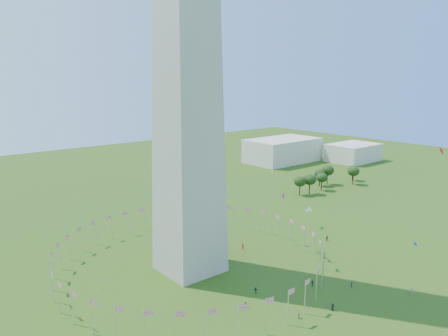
{
  "coord_description": "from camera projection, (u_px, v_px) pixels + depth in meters",
  "views": [
    {
      "loc": [
        -72.35,
        -52.81,
        58.43
      ],
      "look_at": [
        1.03,
        35.0,
        34.25
      ],
      "focal_mm": 35.0,
      "sensor_mm": 36.0,
      "label": 1
    }
  ],
  "objects": [
    {
      "name": "flag_ring",
      "position": [
        190.0,
        255.0,
        133.73
      ],
      "size": [
        80.24,
        80.24,
        9.0
      ],
      "color": "silver",
      "rests_on": "ground"
    },
    {
      "name": "crowd",
      "position": [
        341.0,
        330.0,
        100.78
      ],
      "size": [
        97.82,
        78.76,
        1.95
      ],
      "color": "slate",
      "rests_on": "ground"
    },
    {
      "name": "kites_aloft",
      "position": [
        272.0,
        226.0,
        116.75
      ],
      "size": [
        133.74,
        76.66,
        35.73
      ],
      "color": "white",
      "rests_on": "ground"
    },
    {
      "name": "tree_line_east",
      "position": [
        326.0,
        179.0,
        231.47
      ],
      "size": [
        53.02,
        15.67,
        10.7
      ],
      "color": "#254416",
      "rests_on": "ground"
    },
    {
      "name": "gov_building_east_a",
      "position": [
        282.0,
        150.0,
        302.19
      ],
      "size": [
        50.0,
        30.0,
        16.0
      ],
      "primitive_type": "cube",
      "color": "beige",
      "rests_on": "ground"
    },
    {
      "name": "gov_building_east_b",
      "position": [
        353.0,
        152.0,
        305.17
      ],
      "size": [
        35.0,
        25.0,
        12.0
      ],
      "primitive_type": "cube",
      "color": "beige",
      "rests_on": "ground"
    }
  ]
}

